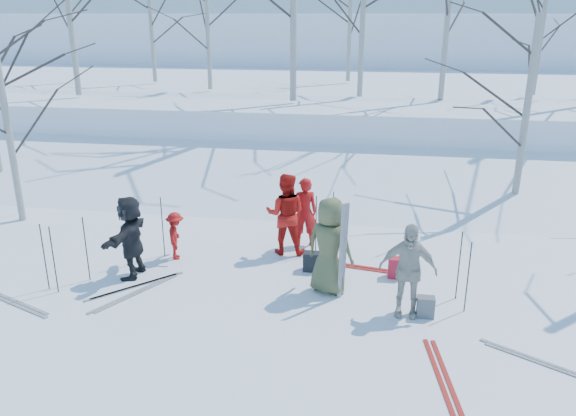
% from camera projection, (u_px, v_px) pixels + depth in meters
% --- Properties ---
extents(ground, '(120.00, 120.00, 0.00)m').
position_uv_depth(ground, '(275.00, 300.00, 10.40)').
color(ground, white).
rests_on(ground, ground).
extents(snow_ramp, '(70.00, 9.49, 4.12)m').
position_uv_depth(snow_ramp, '(317.00, 185.00, 16.88)').
color(snow_ramp, white).
rests_on(snow_ramp, ground).
extents(snow_plateau, '(70.00, 18.00, 2.20)m').
position_uv_depth(snow_plateau, '(342.00, 106.00, 25.92)').
color(snow_plateau, white).
rests_on(snow_plateau, ground).
extents(far_hill, '(90.00, 30.00, 6.00)m').
position_uv_depth(far_hill, '(360.00, 53.00, 45.18)').
color(far_hill, white).
rests_on(far_hill, ground).
extents(skier_olive_center, '(1.06, 0.87, 1.87)m').
position_uv_depth(skier_olive_center, '(329.00, 246.00, 10.45)').
color(skier_olive_center, '#4D5231').
rests_on(skier_olive_center, ground).
extents(skier_red_north, '(0.66, 0.52, 1.60)m').
position_uv_depth(skier_red_north, '(304.00, 212.00, 12.63)').
color(skier_red_north, '#AC1010').
rests_on(skier_red_north, ground).
extents(skier_redor_behind, '(0.91, 0.72, 1.81)m').
position_uv_depth(skier_redor_behind, '(286.00, 214.00, 12.19)').
color(skier_redor_behind, '#B3120D').
rests_on(skier_redor_behind, ground).
extents(skier_red_seated, '(0.56, 0.76, 1.04)m').
position_uv_depth(skier_red_seated, '(176.00, 236.00, 12.03)').
color(skier_red_seated, '#AC1010').
rests_on(skier_red_seated, ground).
extents(skier_cream_east, '(1.02, 0.48, 1.70)m').
position_uv_depth(skier_cream_east, '(408.00, 270.00, 9.65)').
color(skier_cream_east, beige).
rests_on(skier_cream_east, ground).
extents(skier_grey_west, '(0.55, 1.58, 1.69)m').
position_uv_depth(skier_grey_west, '(131.00, 237.00, 11.12)').
color(skier_grey_west, black).
rests_on(skier_grey_west, ground).
extents(dog, '(0.33, 0.56, 0.44)m').
position_uv_depth(dog, '(341.00, 270.00, 11.10)').
color(dog, black).
rests_on(dog, ground).
extents(upright_ski_left, '(0.11, 0.17, 1.90)m').
position_uv_depth(upright_ski_left, '(341.00, 252.00, 10.14)').
color(upright_ski_left, silver).
rests_on(upright_ski_left, ground).
extents(upright_ski_right, '(0.13, 0.23, 1.89)m').
position_uv_depth(upright_ski_right, '(345.00, 250.00, 10.21)').
color(upright_ski_right, silver).
rests_on(upright_ski_right, ground).
extents(ski_pair_a, '(1.86, 2.07, 0.02)m').
position_uv_depth(ski_pair_a, '(544.00, 363.00, 8.51)').
color(ski_pair_a, silver).
rests_on(ski_pair_a, ground).
extents(ski_pair_b, '(0.70, 1.95, 0.02)m').
position_uv_depth(ski_pair_b, '(443.00, 376.00, 8.21)').
color(ski_pair_b, maroon).
rests_on(ski_pair_b, ground).
extents(ski_pair_c, '(1.79, 2.07, 0.02)m').
position_uv_depth(ski_pair_c, '(134.00, 294.00, 10.63)').
color(ski_pair_c, silver).
rests_on(ski_pair_c, ground).
extents(ski_pair_d, '(1.54, 2.04, 0.02)m').
position_uv_depth(ski_pair_d, '(14.00, 302.00, 10.30)').
color(ski_pair_d, silver).
rests_on(ski_pair_d, ground).
extents(ski_pair_e, '(0.84, 1.97, 0.02)m').
position_uv_depth(ski_pair_e, '(357.00, 267.00, 11.74)').
color(ski_pair_e, maroon).
rests_on(ski_pair_e, ground).
extents(ski_pair_f, '(2.10, 2.10, 0.02)m').
position_uv_depth(ski_pair_f, '(135.00, 286.00, 10.91)').
color(ski_pair_f, silver).
rests_on(ski_pair_f, ground).
extents(ski_pole_a, '(0.02, 0.02, 1.34)m').
position_uv_depth(ski_pole_a, '(333.00, 220.00, 12.50)').
color(ski_pole_a, black).
rests_on(ski_pole_a, ground).
extents(ski_pole_b, '(0.02, 0.02, 1.34)m').
position_uv_depth(ski_pole_b, '(163.00, 227.00, 12.11)').
color(ski_pole_b, black).
rests_on(ski_pole_b, ground).
extents(ski_pole_c, '(0.02, 0.02, 1.34)m').
position_uv_depth(ski_pole_c, '(86.00, 249.00, 10.97)').
color(ski_pole_c, black).
rests_on(ski_pole_c, ground).
extents(ski_pole_d, '(0.02, 0.02, 1.34)m').
position_uv_depth(ski_pole_d, '(138.00, 234.00, 11.74)').
color(ski_pole_d, black).
rests_on(ski_pole_d, ground).
extents(ski_pole_e, '(0.02, 0.02, 1.34)m').
position_uv_depth(ski_pole_e, '(44.00, 257.00, 10.61)').
color(ski_pole_e, black).
rests_on(ski_pole_e, ground).
extents(ski_pole_f, '(0.02, 0.02, 1.34)m').
position_uv_depth(ski_pole_f, '(459.00, 266.00, 10.25)').
color(ski_pole_f, black).
rests_on(ski_pole_f, ground).
extents(ski_pole_g, '(0.02, 0.02, 1.34)m').
position_uv_depth(ski_pole_g, '(468.00, 277.00, 9.80)').
color(ski_pole_g, black).
rests_on(ski_pole_g, ground).
extents(ski_pole_h, '(0.02, 0.02, 1.34)m').
position_uv_depth(ski_pole_h, '(54.00, 260.00, 10.49)').
color(ski_pole_h, black).
rests_on(ski_pole_h, ground).
extents(ski_pole_i, '(0.02, 0.02, 1.34)m').
position_uv_depth(ski_pole_i, '(316.00, 225.00, 12.21)').
color(ski_pole_i, black).
rests_on(ski_pole_i, ground).
extents(backpack_red, '(0.32, 0.22, 0.42)m').
position_uv_depth(backpack_red, '(396.00, 268.00, 11.24)').
color(backpack_red, '#AF1B2C').
rests_on(backpack_red, ground).
extents(backpack_grey, '(0.30, 0.20, 0.38)m').
position_uv_depth(backpack_grey, '(426.00, 307.00, 9.78)').
color(backpack_grey, '#55585D').
rests_on(backpack_grey, ground).
extents(backpack_dark, '(0.34, 0.24, 0.40)m').
position_uv_depth(backpack_dark, '(312.00, 261.00, 11.55)').
color(backpack_dark, black).
rests_on(backpack_dark, ground).
extents(birch_plateau_b, '(3.83, 3.83, 4.61)m').
position_uv_depth(birch_plateau_b, '(151.00, 26.00, 23.96)').
color(birch_plateau_b, silver).
rests_on(birch_plateau_b, snow_plateau).
extents(birch_plateau_c, '(3.59, 3.59, 4.28)m').
position_uv_depth(birch_plateau_c, '(208.00, 33.00, 21.53)').
color(birch_plateau_c, silver).
rests_on(birch_plateau_c, snow_plateau).
extents(birch_plateau_f, '(3.48, 3.48, 4.12)m').
position_uv_depth(birch_plateau_f, '(541.00, 36.00, 19.97)').
color(birch_plateau_f, silver).
rests_on(birch_plateau_f, snow_plateau).
extents(birch_plateau_g, '(4.21, 4.21, 5.16)m').
position_uv_depth(birch_plateau_g, '(350.00, 20.00, 24.07)').
color(birch_plateau_g, silver).
rests_on(birch_plateau_g, snow_plateau).
extents(birch_plateau_h, '(4.80, 4.80, 6.00)m').
position_uv_depth(birch_plateau_h, '(363.00, 8.00, 19.29)').
color(birch_plateau_h, silver).
rests_on(birch_plateau_h, snow_plateau).
extents(birch_plateau_i, '(4.79, 4.79, 5.99)m').
position_uv_depth(birch_plateau_i, '(448.00, 8.00, 18.63)').
color(birch_plateau_i, silver).
rests_on(birch_plateau_i, snow_plateau).
extents(birch_plateau_j, '(4.50, 4.50, 5.58)m').
position_uv_depth(birch_plateau_j, '(70.00, 15.00, 24.19)').
color(birch_plateau_j, silver).
rests_on(birch_plateau_j, snow_plateau).
extents(birch_edge_a, '(3.93, 3.93, 4.75)m').
position_uv_depth(birch_edge_a, '(8.00, 129.00, 13.67)').
color(birch_edge_a, silver).
rests_on(birch_edge_a, ground).
extents(birch_edge_e, '(4.14, 4.14, 5.06)m').
position_uv_depth(birch_edge_e, '(526.00, 118.00, 14.23)').
color(birch_edge_e, silver).
rests_on(birch_edge_e, ground).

